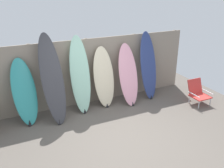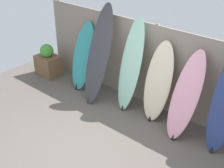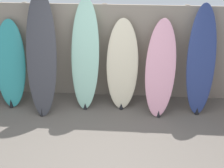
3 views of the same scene
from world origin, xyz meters
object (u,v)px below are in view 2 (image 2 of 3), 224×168
Objects in this scene: surfboard_seafoam_2 at (131,65)px; surfboard_pink_4 at (186,96)px; surfboard_charcoal_1 at (99,55)px; surfboard_cream_3 at (158,82)px; planter_box at (48,62)px; surfboard_teal_0 at (83,57)px.

surfboard_seafoam_2 reaches higher than surfboard_pink_4.
surfboard_charcoal_1 reaches higher than surfboard_seafoam_2.
surfboard_cream_3 is (1.40, 0.19, -0.23)m from surfboard_charcoal_1.
surfboard_seafoam_2 is 2.58m from planter_box.
surfboard_cream_3 is at bearing 7.67° from surfboard_charcoal_1.
surfboard_teal_0 is at bearing 177.98° from surfboard_pink_4.
surfboard_teal_0 reaches higher than planter_box.
planter_box is at bearing -176.31° from surfboard_cream_3.
surfboard_seafoam_2 is at bearing 12.66° from surfboard_charcoal_1.
surfboard_teal_0 is 0.74× the size of surfboard_charcoal_1.
surfboard_charcoal_1 is 1.07× the size of surfboard_seafoam_2.
surfboard_charcoal_1 is (0.64, -0.15, 0.27)m from surfboard_teal_0.
surfboard_cream_3 is 0.99× the size of surfboard_pink_4.
surfboard_cream_3 is at bearing 3.69° from planter_box.
surfboard_pink_4 is at bearing -2.02° from surfboard_teal_0.
planter_box is at bearing -171.36° from surfboard_teal_0.
surfboard_pink_4 is at bearing -10.95° from surfboard_cream_3.
surfboard_pink_4 reaches higher than planter_box.
surfboard_charcoal_1 reaches higher than planter_box.
surfboard_charcoal_1 is at bearing -172.33° from surfboard_cream_3.
surfboard_pink_4 is (0.67, -0.13, 0.01)m from surfboard_cream_3.
planter_box is (-1.12, -0.17, -0.42)m from surfboard_teal_0.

